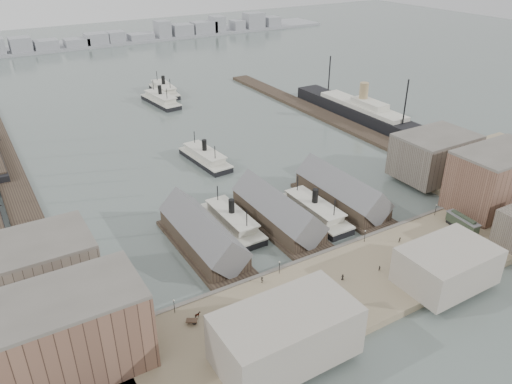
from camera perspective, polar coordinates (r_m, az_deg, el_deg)
ground at (r=148.13m, az=6.03°, el=-6.67°), size 900.00×900.00×0.00m
quay at (r=135.36m, az=11.16°, el=-10.31°), size 180.00×30.00×2.00m
seawall at (r=144.15m, az=7.29°, el=-7.27°), size 180.00×1.20×2.30m
west_wharf at (r=213.01m, az=-26.31°, el=1.86°), size 10.00×220.00×1.60m
east_wharf at (r=255.36m, az=8.17°, el=8.50°), size 10.00×180.00×1.60m
ferry_shed_west at (r=146.48m, az=-6.10°, el=-4.93°), size 14.00×42.00×12.60m
ferry_shed_center at (r=157.27m, az=2.47°, el=-2.33°), size 14.00×42.00×12.60m
ferry_shed_east at (r=171.36m, az=9.76°, el=-0.07°), size 14.00×42.00×12.60m
warehouse_west_front at (r=111.02m, az=-20.95°, el=-15.08°), size 32.00×18.00×18.00m
warehouse_west_back at (r=136.31m, az=-23.48°, el=-7.91°), size 26.00×20.00×14.00m
warehouse_east_front at (r=179.98m, az=25.76°, el=1.26°), size 30.00×18.00×19.00m
warehouse_east_back at (r=196.32m, az=19.69°, el=3.90°), size 28.00×20.00×15.00m
street_bldg_center at (r=138.31m, az=21.00°, el=-7.85°), size 24.00×16.00×10.00m
street_bldg_west at (r=108.96m, az=3.42°, el=-15.94°), size 30.00×16.00×12.00m
lamp_post_far_w at (r=122.74m, az=-9.36°, el=-12.48°), size 0.44×0.44×3.92m
lamp_post_near_w at (r=133.52m, az=2.70°, el=-8.34°), size 0.44×0.44×3.92m
lamp_post_near_e at (r=149.63m, az=12.36°, el=-4.68°), size 0.44×0.44×3.92m
lamp_post_far_e at (r=169.57m, az=19.88°, el=-1.71°), size 0.44×0.44×3.92m
far_shore at (r=443.93m, az=-21.75°, el=15.43°), size 500.00×40.00×15.72m
ferry_docked_west at (r=157.25m, az=-2.77°, el=-3.27°), size 8.81×29.36×10.49m
ferry_docked_east at (r=163.54m, az=6.67°, el=-2.10°), size 9.11×30.35×10.84m
ferry_open_near at (r=202.77m, az=-5.85°, el=4.01°), size 10.99×29.85×10.45m
ferry_open_mid at (r=279.49m, az=-10.84°, el=10.34°), size 12.42×31.48×10.96m
ferry_open_far at (r=298.06m, az=-10.46°, el=11.45°), size 11.30×31.61×11.10m
ocean_steamer at (r=256.44m, az=12.03°, el=9.00°), size 12.59×92.00×18.40m
tram at (r=165.02m, az=22.51°, el=-3.32°), size 3.93×11.54×4.03m
horse_cart_left at (r=121.46m, az=-6.91°, el=-13.99°), size 4.55×3.54×1.42m
horse_cart_center at (r=128.26m, az=6.24°, el=-11.27°), size 5.02×2.89×1.71m
horse_cart_right at (r=147.31m, az=19.51°, el=-7.20°), size 4.76×2.04×1.70m
pedestrian_0 at (r=120.76m, az=-13.90°, el=-14.97°), size 0.59×0.72×1.75m
pedestrian_1 at (r=116.29m, az=-0.37°, el=-15.94°), size 0.66×0.85×1.74m
pedestrian_2 at (r=131.34m, az=0.71°, el=-10.02°), size 0.77×1.16×1.68m
pedestrian_3 at (r=119.73m, az=4.48°, el=-14.54°), size 1.00×0.50×1.65m
pedestrian_4 at (r=134.21m, az=9.87°, el=-9.56°), size 0.97×0.82×1.69m
pedestrian_5 at (r=139.41m, az=13.94°, el=-8.47°), size 0.63×0.49×1.62m
pedestrian_6 at (r=152.93m, az=16.13°, el=-5.27°), size 0.95×0.84×1.64m
pedestrian_7 at (r=148.62m, az=19.93°, el=-6.94°), size 1.27×1.06×1.71m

